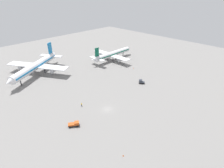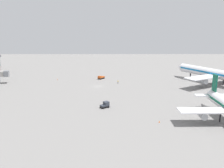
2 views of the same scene
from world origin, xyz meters
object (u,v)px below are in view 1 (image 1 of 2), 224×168
(airplane_at_gate, at_px, (112,54))
(airplane_taxiing, at_px, (36,66))
(ground_crew_worker, at_px, (82,105))
(safety_cone_mid_apron, at_px, (123,155))
(safety_cone_near_gate, at_px, (133,68))
(baggage_tug, at_px, (141,82))
(pushback_tractor, at_px, (74,124))

(airplane_at_gate, xyz_separation_m, airplane_taxiing, (-53.72, 16.01, 1.06))
(airplane_at_gate, xyz_separation_m, ground_crew_worker, (-56.08, -34.48, -3.86))
(airplane_taxiing, bearing_deg, airplane_at_gate, 132.96)
(safety_cone_mid_apron, bearing_deg, airplane_at_gate, 46.78)
(ground_crew_worker, relative_size, safety_cone_mid_apron, 2.78)
(airplane_taxiing, relative_size, safety_cone_near_gate, 78.27)
(baggage_tug, distance_m, safety_cone_mid_apron, 55.91)
(ground_crew_worker, bearing_deg, airplane_taxiing, -174.64)
(airplane_taxiing, relative_size, safety_cone_mid_apron, 78.27)
(airplane_taxiing, distance_m, safety_cone_mid_apron, 85.75)
(airplane_at_gate, bearing_deg, safety_cone_mid_apron, -133.91)
(ground_crew_worker, bearing_deg, safety_cone_mid_apron, -6.03)
(airplane_at_gate, distance_m, pushback_tractor, 80.38)
(airplane_at_gate, height_order, airplane_taxiing, airplane_taxiing)
(airplane_at_gate, distance_m, airplane_taxiing, 56.07)
(pushback_tractor, bearing_deg, safety_cone_mid_apron, -50.02)
(safety_cone_mid_apron, bearing_deg, pushback_tractor, 95.55)
(airplane_at_gate, xyz_separation_m, safety_cone_mid_apron, (-64.70, -68.86, -4.41))
(pushback_tractor, height_order, ground_crew_worker, pushback_tractor)
(ground_crew_worker, height_order, safety_cone_near_gate, ground_crew_worker)
(pushback_tractor, relative_size, ground_crew_worker, 2.82)
(pushback_tractor, bearing_deg, baggage_tug, 38.64)
(airplane_taxiing, relative_size, ground_crew_worker, 28.12)
(baggage_tug, height_order, ground_crew_worker, baggage_tug)
(baggage_tug, bearing_deg, safety_cone_near_gate, -73.86)
(airplane_at_gate, xyz_separation_m, safety_cone_near_gate, (-1.97, -22.71, -4.41))
(pushback_tractor, height_order, baggage_tug, baggage_tug)
(safety_cone_near_gate, relative_size, safety_cone_mid_apron, 1.00)
(pushback_tractor, xyz_separation_m, baggage_tug, (50.51, 3.72, 0.19))
(safety_cone_near_gate, bearing_deg, ground_crew_worker, -167.73)
(airplane_taxiing, xyz_separation_m, safety_cone_mid_apron, (-10.97, -84.87, -5.47))
(ground_crew_worker, bearing_deg, safety_cone_near_gate, 110.31)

